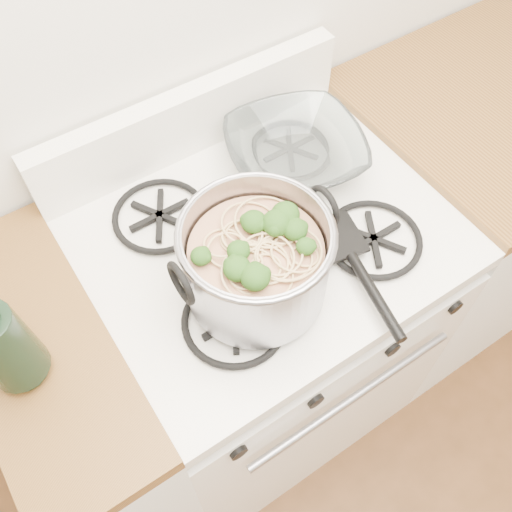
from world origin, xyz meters
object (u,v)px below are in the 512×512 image
object	(u,v)px
gas_range	(264,330)
glass_bowl	(294,157)
stock_pot	(256,262)
spatula	(339,235)

from	to	relation	value
gas_range	glass_bowl	bearing A→B (deg)	36.41
gas_range	stock_pot	bearing A→B (deg)	-131.57
gas_range	stock_pot	distance (m)	0.59
gas_range	spatula	xyz separation A→B (m)	(0.10, -0.11, 0.50)
gas_range	stock_pot	world-z (taller)	stock_pot
spatula	glass_bowl	distance (m)	0.23
stock_pot	glass_bowl	bearing A→B (deg)	41.76
gas_range	glass_bowl	xyz separation A→B (m)	(0.15, 0.11, 0.50)
stock_pot	spatula	size ratio (longest dim) A/B	0.99
stock_pot	glass_bowl	size ratio (longest dim) A/B	2.58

